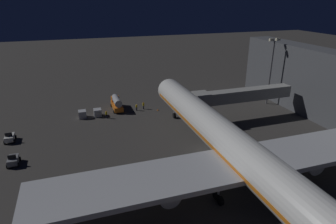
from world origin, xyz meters
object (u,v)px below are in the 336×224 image
jet_bridge (236,96)px  baggage_tug_lead (13,160)px  airliner_at_gate (240,153)px  apron_floodlight_mast (271,67)px  baggage_container_mid_row (82,114)px  ground_crew_by_belt_loader (137,107)px  baggage_tug_spare (10,138)px  ground_crew_marshaller_fwd (106,114)px  fuel_tanker (117,103)px  traffic_cone_nose_port (175,107)px  ground_crew_by_tug (143,105)px  baggage_container_near_belt (98,113)px  traffic_cone_nose_starboard (158,110)px

jet_bridge → baggage_tug_lead: jet_bridge is taller
airliner_at_gate → apron_floodlight_mast: 38.10m
baggage_container_mid_row → ground_crew_by_belt_loader: bearing=-177.7°
baggage_tug_spare → ground_crew_marshaller_fwd: (-18.72, -5.56, 0.22)m
fuel_tanker → traffic_cone_nose_port: 14.19m
baggage_tug_spare → baggage_container_mid_row: bearing=-150.9°
apron_floodlight_mast → baggage_tug_lead: bearing=11.4°
ground_crew_by_tug → traffic_cone_nose_port: (-7.40, 2.14, -0.73)m
baggage_tug_spare → baggage_tug_lead: bearing=101.4°
ground_crew_by_tug → ground_crew_marshaller_fwd: bearing=17.8°
ground_crew_by_tug → baggage_tug_spare: bearing=16.9°
ground_crew_by_tug → traffic_cone_nose_port: size_ratio=3.30×
baggage_container_mid_row → baggage_container_near_belt: bearing=178.5°
fuel_tanker → baggage_container_mid_row: (8.24, 2.90, -0.81)m
baggage_container_mid_row → ground_crew_marshaller_fwd: ground_crew_marshaller_fwd is taller
apron_floodlight_mast → traffic_cone_nose_port: bearing=-10.0°
airliner_at_gate → jet_bridge: bearing=-119.8°
baggage_tug_lead → ground_crew_by_tug: (-26.16, -17.73, 0.22)m
apron_floodlight_mast → ground_crew_marshaller_fwd: size_ratio=9.00×
jet_bridge → airliner_at_gate: bearing=60.2°
apron_floodlight_mast → traffic_cone_nose_port: (23.30, -4.12, -9.31)m
apron_floodlight_mast → ground_crew_by_belt_loader: (32.52, -5.83, -8.67)m
ground_crew_marshaller_fwd → baggage_container_near_belt: bearing=-48.7°
baggage_tug_spare → baggage_container_mid_row: size_ratio=1.46×
baggage_container_mid_row → traffic_cone_nose_starboard: baggage_container_mid_row is taller
apron_floodlight_mast → baggage_container_mid_row: apron_floodlight_mast is taller
baggage_tug_spare → apron_floodlight_mast: bearing=-177.8°
ground_crew_by_belt_loader → ground_crew_by_tug: size_ratio=0.93×
jet_bridge → ground_crew_by_tug: bearing=-35.4°
ground_crew_by_belt_loader → baggage_tug_spare: bearing=17.2°
baggage_tug_lead → fuel_tanker: (-20.03, -19.69, 0.86)m
baggage_tug_lead → traffic_cone_nose_port: (-33.55, -15.59, -0.51)m
ground_crew_marshaller_fwd → baggage_container_mid_row: bearing=-22.0°
airliner_at_gate → ground_crew_by_tug: (5.20, -34.25, -4.35)m
jet_bridge → traffic_cone_nose_port: size_ratio=42.40×
airliner_at_gate → baggage_tug_spare: airliner_at_gate is taller
jet_bridge → baggage_container_mid_row: jet_bridge is taller
baggage_tug_spare → traffic_cone_nose_starboard: bearing=-168.3°
airliner_at_gate → baggage_tug_lead: (31.35, -16.52, -4.57)m
baggage_tug_spare → traffic_cone_nose_port: 35.98m
fuel_tanker → traffic_cone_nose_port: (-13.52, 4.10, -1.37)m
baggage_tug_lead → baggage_container_mid_row: 20.53m
baggage_tug_lead → baggage_container_near_belt: baggage_tug_lead is taller
ground_crew_by_belt_loader → baggage_container_near_belt: bearing=3.7°
fuel_tanker → ground_crew_by_tug: 6.46m
jet_bridge → traffic_cone_nose_port: bearing=-45.4°
jet_bridge → baggage_container_mid_row: bearing=-19.9°
apron_floodlight_mast → traffic_cone_nose_starboard: size_ratio=29.73×
fuel_tanker → ground_crew_by_tug: (-6.12, 1.96, -0.65)m
airliner_at_gate → traffic_cone_nose_starboard: airliner_at_gate is taller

